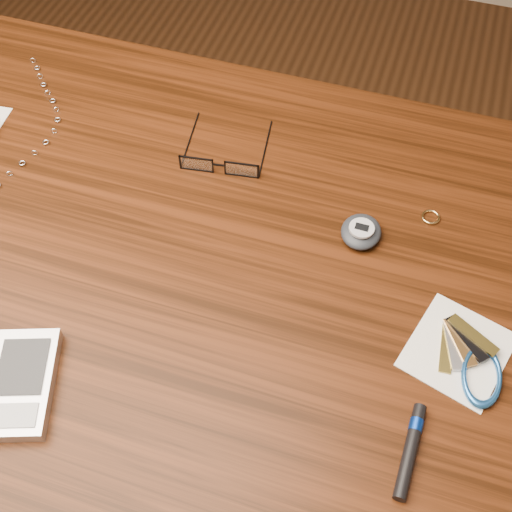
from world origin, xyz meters
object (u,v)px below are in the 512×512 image
at_px(desk, 216,299).
at_px(pedometer, 361,231).
at_px(notepad_keys, 470,361).
at_px(eyeglasses, 220,164).
at_px(pda_phone, 22,383).

bearing_deg(desk, pedometer, 26.24).
relative_size(pedometer, notepad_keys, 0.42).
bearing_deg(pedometer, desk, -153.76).
bearing_deg(notepad_keys, eyeglasses, 152.05).
distance_m(desk, eyeglasses, 0.18).
bearing_deg(pedometer, eyeglasses, 165.18).
bearing_deg(pda_phone, notepad_keys, 21.24).
bearing_deg(pedometer, notepad_keys, -41.74).
bearing_deg(pda_phone, desk, 60.31).
xyz_separation_m(pda_phone, notepad_keys, (0.44, 0.17, -0.00)).
bearing_deg(desk, eyeglasses, 105.35).
relative_size(desk, notepad_keys, 7.54).
bearing_deg(eyeglasses, pedometer, -14.82).
distance_m(eyeglasses, pda_phone, 0.37).
xyz_separation_m(eyeglasses, notepad_keys, (0.35, -0.19, -0.01)).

